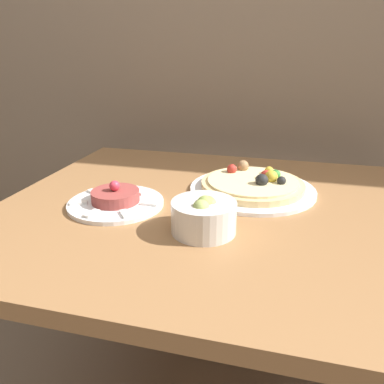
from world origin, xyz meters
TOP-DOWN VIEW (x-y plane):
  - dining_table at (0.00, 0.44)m, footprint 1.01×0.88m
  - pizza_plate at (0.09, 0.56)m, footprint 0.33×0.33m
  - tartare_plate at (-0.22, 0.38)m, footprint 0.23×0.23m
  - small_bowl at (0.02, 0.30)m, footprint 0.13×0.13m

SIDE VIEW (x-z plane):
  - dining_table at x=0.00m, z-range 0.28..1.07m
  - tartare_plate at x=-0.22m, z-range 0.78..0.84m
  - pizza_plate at x=0.09m, z-range 0.78..0.84m
  - small_bowl at x=0.02m, z-range 0.79..0.87m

